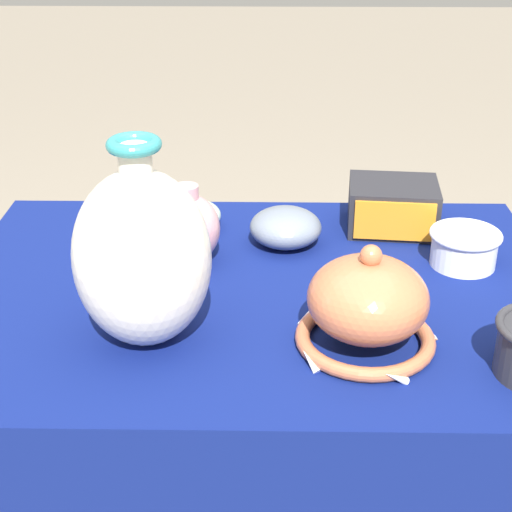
{
  "coord_description": "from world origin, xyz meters",
  "views": [
    {
      "loc": [
        0.02,
        -1.15,
        1.33
      ],
      "look_at": [
        0.0,
        -0.12,
        0.81
      ],
      "focal_mm": 55.0,
      "sensor_mm": 36.0,
      "label": 1
    }
  ],
  "objects_px": {
    "mosaic_tile_box": "(393,206)",
    "jar_round_rose": "(188,228)",
    "vase_tall_bulbous": "(142,257)",
    "bowl_shallow_slate": "(286,227)",
    "cup_wide_porcelain": "(464,247)",
    "bowl_shallow_celadon": "(191,216)",
    "vase_dome_bell": "(367,307)"
  },
  "relations": [
    {
      "from": "jar_round_rose",
      "to": "bowl_shallow_celadon",
      "type": "relative_size",
      "value": 1.24
    },
    {
      "from": "vase_dome_bell",
      "to": "bowl_shallow_slate",
      "type": "relative_size",
      "value": 1.66
    },
    {
      "from": "vase_dome_bell",
      "to": "jar_round_rose",
      "type": "xyz_separation_m",
      "value": [
        -0.29,
        0.27,
        -0.0
      ]
    },
    {
      "from": "mosaic_tile_box",
      "to": "jar_round_rose",
      "type": "xyz_separation_m",
      "value": [
        -0.38,
        -0.15,
        0.02
      ]
    },
    {
      "from": "mosaic_tile_box",
      "to": "cup_wide_porcelain",
      "type": "relative_size",
      "value": 1.43
    },
    {
      "from": "vase_tall_bulbous",
      "to": "bowl_shallow_celadon",
      "type": "bearing_deg",
      "value": 85.6
    },
    {
      "from": "cup_wide_porcelain",
      "to": "jar_round_rose",
      "type": "bearing_deg",
      "value": 179.07
    },
    {
      "from": "vase_tall_bulbous",
      "to": "mosaic_tile_box",
      "type": "bearing_deg",
      "value": 43.58
    },
    {
      "from": "vase_tall_bulbous",
      "to": "cup_wide_porcelain",
      "type": "bearing_deg",
      "value": 25.13
    },
    {
      "from": "bowl_shallow_slate",
      "to": "bowl_shallow_celadon",
      "type": "height_order",
      "value": "bowl_shallow_slate"
    },
    {
      "from": "vase_tall_bulbous",
      "to": "jar_round_rose",
      "type": "height_order",
      "value": "vase_tall_bulbous"
    },
    {
      "from": "vase_dome_bell",
      "to": "vase_tall_bulbous",
      "type": "bearing_deg",
      "value": 177.57
    },
    {
      "from": "cup_wide_porcelain",
      "to": "vase_tall_bulbous",
      "type": "bearing_deg",
      "value": -154.87
    },
    {
      "from": "mosaic_tile_box",
      "to": "cup_wide_porcelain",
      "type": "height_order",
      "value": "mosaic_tile_box"
    },
    {
      "from": "vase_dome_bell",
      "to": "bowl_shallow_celadon",
      "type": "bearing_deg",
      "value": 126.07
    },
    {
      "from": "cup_wide_porcelain",
      "to": "mosaic_tile_box",
      "type": "bearing_deg",
      "value": 124.47
    },
    {
      "from": "jar_round_rose",
      "to": "bowl_shallow_celadon",
      "type": "distance_m",
      "value": 0.14
    },
    {
      "from": "bowl_shallow_slate",
      "to": "bowl_shallow_celadon",
      "type": "distance_m",
      "value": 0.19
    },
    {
      "from": "mosaic_tile_box",
      "to": "bowl_shallow_slate",
      "type": "bearing_deg",
      "value": -154.92
    },
    {
      "from": "vase_dome_bell",
      "to": "mosaic_tile_box",
      "type": "height_order",
      "value": "vase_dome_bell"
    },
    {
      "from": "mosaic_tile_box",
      "to": "jar_round_rose",
      "type": "height_order",
      "value": "jar_round_rose"
    },
    {
      "from": "cup_wide_porcelain",
      "to": "bowl_shallow_celadon",
      "type": "distance_m",
      "value": 0.52
    },
    {
      "from": "jar_round_rose",
      "to": "mosaic_tile_box",
      "type": "bearing_deg",
      "value": 20.84
    },
    {
      "from": "cup_wide_porcelain",
      "to": "bowl_shallow_celadon",
      "type": "height_order",
      "value": "cup_wide_porcelain"
    },
    {
      "from": "bowl_shallow_slate",
      "to": "mosaic_tile_box",
      "type": "bearing_deg",
      "value": 19.99
    },
    {
      "from": "bowl_shallow_slate",
      "to": "cup_wide_porcelain",
      "type": "distance_m",
      "value": 0.32
    },
    {
      "from": "jar_round_rose",
      "to": "bowl_shallow_celadon",
      "type": "bearing_deg",
      "value": 93.41
    },
    {
      "from": "bowl_shallow_celadon",
      "to": "jar_round_rose",
      "type": "bearing_deg",
      "value": -86.59
    },
    {
      "from": "mosaic_tile_box",
      "to": "jar_round_rose",
      "type": "relative_size",
      "value": 1.25
    },
    {
      "from": "vase_tall_bulbous",
      "to": "bowl_shallow_slate",
      "type": "bearing_deg",
      "value": 56.79
    },
    {
      "from": "bowl_shallow_celadon",
      "to": "vase_tall_bulbous",
      "type": "bearing_deg",
      "value": -94.4
    },
    {
      "from": "vase_tall_bulbous",
      "to": "bowl_shallow_slate",
      "type": "distance_m",
      "value": 0.4
    }
  ]
}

